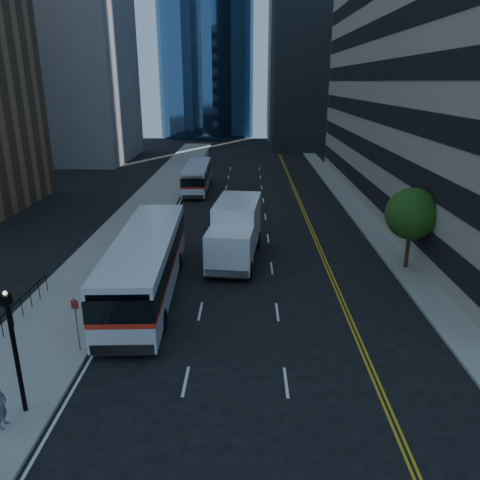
{
  "coord_description": "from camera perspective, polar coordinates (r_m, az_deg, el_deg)",
  "views": [
    {
      "loc": [
        -1.06,
        -19.78,
        11.34
      ],
      "look_at": [
        -1.49,
        5.33,
        2.8
      ],
      "focal_mm": 35.0,
      "sensor_mm": 36.0,
      "label": 1
    }
  ],
  "objects": [
    {
      "name": "ground",
      "position": [
        22.83,
        3.58,
        -11.05
      ],
      "size": [
        160.0,
        160.0,
        0.0
      ],
      "primitive_type": "plane",
      "color": "black",
      "rests_on": "ground"
    },
    {
      "name": "sidewalk_west",
      "position": [
        47.13,
        -10.64,
        4.62
      ],
      "size": [
        5.0,
        90.0,
        0.15
      ],
      "primitive_type": "cube",
      "color": "gray",
      "rests_on": "ground"
    },
    {
      "name": "sidewalk_east",
      "position": [
        47.26,
        13.28,
        4.48
      ],
      "size": [
        2.0,
        90.0,
        0.15
      ],
      "primitive_type": "cube",
      "color": "gray",
      "rests_on": "ground"
    },
    {
      "name": "midrise_west",
      "position": [
        76.92,
        -21.16,
        22.21
      ],
      "size": [
        18.0,
        18.0,
        35.0
      ],
      "primitive_type": "cube",
      "color": "gray",
      "rests_on": "ground"
    },
    {
      "name": "street_tree",
      "position": [
        30.53,
        20.21,
        3.0
      ],
      "size": [
        3.2,
        3.2,
        5.1
      ],
      "color": "#332114",
      "rests_on": "sidewalk_east"
    },
    {
      "name": "lamp_post",
      "position": [
        18.09,
        -25.78,
        -11.72
      ],
      "size": [
        0.28,
        0.28,
        4.56
      ],
      "color": "black",
      "rests_on": "sidewalk_west"
    },
    {
      "name": "bus_front",
      "position": [
        26.14,
        -11.34,
        -2.8
      ],
      "size": [
        3.49,
        13.56,
        3.47
      ],
      "rotation": [
        0.0,
        0.0,
        0.04
      ],
      "color": "silver",
      "rests_on": "ground"
    },
    {
      "name": "bus_rear",
      "position": [
        51.67,
        -5.24,
        7.75
      ],
      "size": [
        2.55,
        10.93,
        2.81
      ],
      "rotation": [
        0.0,
        0.0,
        0.02
      ],
      "color": "silver",
      "rests_on": "ground"
    },
    {
      "name": "box_truck",
      "position": [
        30.8,
        -0.55,
        1.14
      ],
      "size": [
        3.55,
        8.22,
        3.82
      ],
      "rotation": [
        0.0,
        0.0,
        -0.1
      ],
      "color": "white",
      "rests_on": "ground"
    },
    {
      "name": "pedestrian",
      "position": [
        18.53,
        -27.2,
        -17.56
      ],
      "size": [
        0.44,
        0.63,
        1.68
      ],
      "primitive_type": "imported",
      "rotation": [
        0.0,
        0.0,
        1.63
      ],
      "color": "slate",
      "rests_on": "sidewalk_west"
    }
  ]
}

